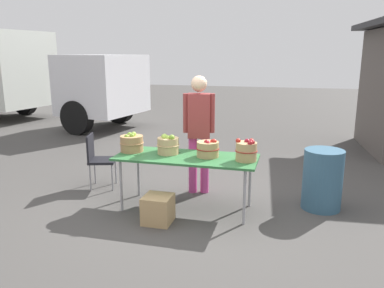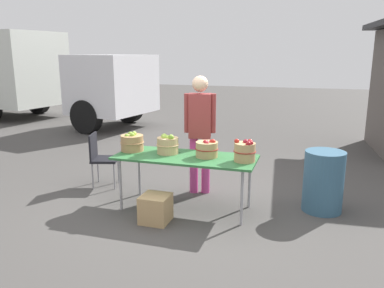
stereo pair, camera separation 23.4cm
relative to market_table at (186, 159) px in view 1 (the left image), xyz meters
The scene contains 11 objects.
ground_plane 0.71m from the market_table, ahead, with size 40.00×40.00×0.00m, color #474442.
market_table is the anchor object (origin of this frame).
apple_basket_green_0 0.83m from the market_table, behind, with size 0.34×0.34×0.28m.
apple_basket_green_1 0.33m from the market_table, 165.89° to the left, with size 0.31×0.31×0.28m.
apple_basket_red_0 0.33m from the market_table, ahead, with size 0.31×0.31×0.25m.
apple_basket_red_1 0.83m from the market_table, ahead, with size 0.29×0.29×0.29m.
vendor_adult 0.76m from the market_table, 89.32° to the left, with size 0.46×0.30×1.78m.
box_truck 9.27m from the market_table, 142.64° to the left, with size 7.95×3.44×2.75m.
folding_chair 1.68m from the market_table, 162.76° to the left, with size 0.50×0.50×0.86m.
trash_barrel 1.88m from the market_table, 15.15° to the left, with size 0.53×0.53×0.83m, color #335972.
produce_crate 0.78m from the market_table, 113.70° to the right, with size 0.35×0.35×0.35m, color tan.
Camera 1 is at (1.34, -4.82, 2.10)m, focal length 36.08 mm.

